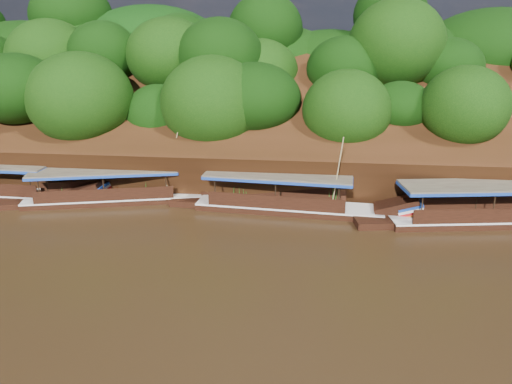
% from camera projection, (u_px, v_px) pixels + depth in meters
% --- Properties ---
extents(ground, '(160.00, 160.00, 0.00)m').
position_uv_depth(ground, '(323.00, 266.00, 27.26)').
color(ground, black).
rests_on(ground, ground).
extents(riverbank, '(120.00, 30.06, 19.40)m').
position_uv_depth(riverbank, '(320.00, 140.00, 48.02)').
color(riverbank, black).
rests_on(riverbank, ground).
extents(boat_0, '(16.93, 4.87, 7.26)m').
position_uv_depth(boat_0, '(509.00, 215.00, 32.92)').
color(boat_0, black).
rests_on(boat_0, ground).
extents(boat_1, '(15.60, 3.60, 6.24)m').
position_uv_depth(boat_1, '(300.00, 204.00, 34.91)').
color(boat_1, black).
rests_on(boat_1, ground).
extents(boat_2, '(16.02, 5.94, 6.40)m').
position_uv_depth(boat_2, '(130.00, 194.00, 37.01)').
color(boat_2, black).
rests_on(boat_2, ground).
extents(boat_3, '(14.84, 3.01, 3.14)m').
position_uv_depth(boat_3, '(9.00, 190.00, 37.76)').
color(boat_3, black).
rests_on(boat_3, ground).
extents(reeds, '(48.95, 2.31, 1.99)m').
position_uv_depth(reeds, '(286.00, 193.00, 36.23)').
color(reeds, '#24741D').
rests_on(reeds, ground).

